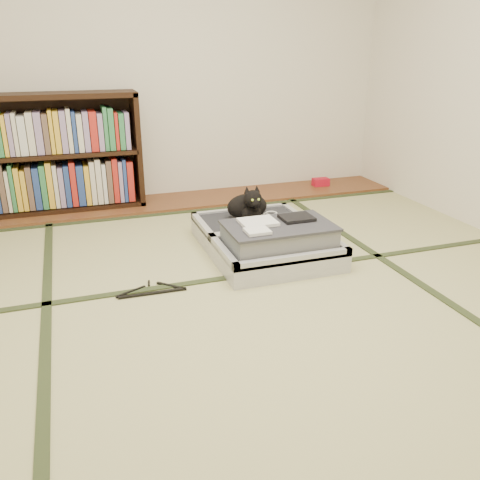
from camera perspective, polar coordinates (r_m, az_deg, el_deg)
name	(u,v)px	position (r m, az deg, el deg)	size (l,w,h in m)	color
floor	(253,310)	(2.62, 1.45, -7.85)	(4.50, 4.50, 0.00)	#CBC487
wood_strip	(173,201)	(4.41, -7.59, 4.31)	(4.00, 0.50, 0.02)	brown
red_item	(321,182)	(4.89, 9.05, 6.45)	(0.15, 0.09, 0.07)	red
tatami_borders	(224,271)	(3.04, -1.77, -3.52)	(4.00, 4.50, 0.01)	#2D381E
bookcase	(49,156)	(4.30, -20.61, 8.80)	(1.41, 0.32, 0.92)	black
suitcase	(266,239)	(3.27, 2.98, 0.12)	(0.73, 0.98, 0.29)	silver
cat	(248,206)	(3.47, 0.96, 3.82)	(0.33, 0.33, 0.26)	black
cable_coil	(271,214)	(3.59, 3.47, 2.92)	(0.10, 0.10, 0.02)	white
hanger	(152,291)	(2.84, -9.86, -5.64)	(0.38, 0.18, 0.01)	black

